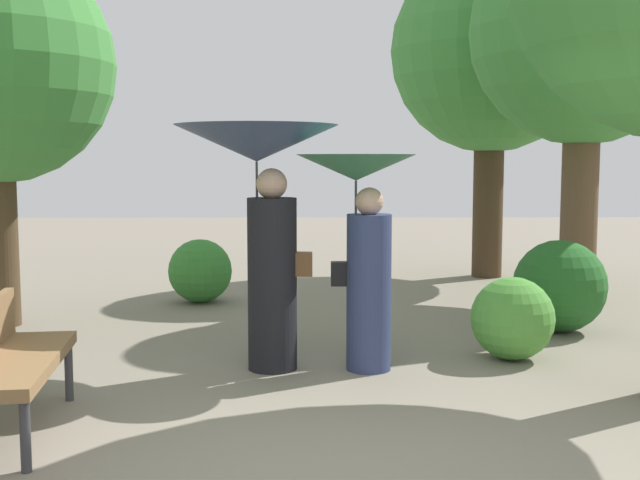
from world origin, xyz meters
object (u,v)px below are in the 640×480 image
person_right (362,226)px  tree_far_back (586,7)px  tree_near_right (492,33)px  person_left (262,188)px  park_bench (7,355)px

person_right → tree_far_back: (2.83, 3.06, 2.34)m
tree_near_right → tree_far_back: 2.31m
person_left → tree_near_right: (3.03, 5.25, 2.08)m
person_left → park_bench: (-1.52, -1.58, -1.01)m
person_right → park_bench: 2.90m
park_bench → tree_near_right: (4.56, 6.83, 3.09)m
person_right → tree_near_right: size_ratio=0.33×
tree_near_right → person_right: bearing=-112.7°
tree_near_right → tree_far_back: bearing=-74.5°
person_left → tree_near_right: tree_near_right is taller
person_left → person_right: size_ratio=1.13×
park_bench → tree_near_right: size_ratio=0.29×
person_right → park_bench: (-2.35, -1.55, -0.70)m
tree_near_right → tree_far_back: (0.62, -2.22, -0.05)m
person_left → park_bench: size_ratio=1.31×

